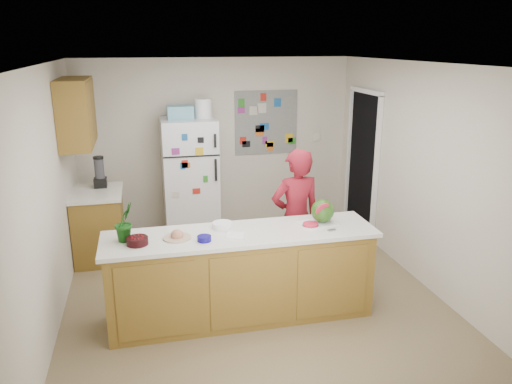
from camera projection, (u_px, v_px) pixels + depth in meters
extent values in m
cube|color=brown|center=(250.00, 292.00, 5.65)|extent=(4.00, 4.50, 0.02)
cube|color=beige|center=(217.00, 144.00, 7.39)|extent=(4.00, 0.02, 2.50)
cube|color=beige|center=(48.00, 198.00, 4.85)|extent=(0.02, 4.50, 2.50)
cube|color=beige|center=(420.00, 174.00, 5.72)|extent=(0.02, 4.50, 2.50)
cube|color=white|center=(249.00, 63.00, 4.92)|extent=(4.00, 4.50, 0.02)
cube|color=black|center=(363.00, 165.00, 7.14)|extent=(0.03, 0.85, 2.04)
cube|color=brown|center=(241.00, 277.00, 5.01)|extent=(2.60, 0.62, 0.88)
cube|color=silver|center=(241.00, 234.00, 4.88)|extent=(2.68, 0.70, 0.04)
cube|color=brown|center=(99.00, 226.00, 6.41)|extent=(0.60, 0.80, 0.86)
cube|color=silver|center=(96.00, 193.00, 6.28)|extent=(0.64, 0.84, 0.04)
cube|color=brown|center=(76.00, 113.00, 5.91)|extent=(0.35, 1.00, 0.80)
cube|color=silver|center=(190.00, 179.00, 7.06)|extent=(0.75, 0.70, 1.70)
cube|color=#5999B2|center=(180.00, 112.00, 6.76)|extent=(0.35, 0.28, 0.18)
cube|color=slate|center=(266.00, 123.00, 7.45)|extent=(0.95, 0.01, 0.95)
imported|color=maroon|center=(296.00, 219.00, 5.60)|extent=(0.62, 0.45, 1.61)
cylinder|color=black|center=(100.00, 173.00, 6.42)|extent=(0.12, 0.12, 0.38)
cube|color=white|center=(317.00, 223.00, 5.10)|extent=(0.42, 0.36, 0.01)
sphere|color=#1D510C|center=(323.00, 211.00, 5.09)|extent=(0.24, 0.24, 0.24)
cylinder|color=#BC1939|center=(310.00, 224.00, 5.03)|extent=(0.16, 0.16, 0.02)
cylinder|color=black|center=(137.00, 241.00, 4.57)|extent=(0.25, 0.25, 0.07)
cylinder|color=white|center=(222.00, 225.00, 4.98)|extent=(0.23, 0.23, 0.06)
cylinder|color=#0D0761|center=(204.00, 238.00, 4.66)|extent=(0.16, 0.16, 0.05)
cylinder|color=beige|center=(177.00, 238.00, 4.72)|extent=(0.27, 0.27, 0.02)
cube|color=silver|center=(236.00, 235.00, 4.77)|extent=(0.20, 0.19, 0.02)
cube|color=gray|center=(332.00, 230.00, 4.92)|extent=(0.09, 0.05, 0.01)
imported|color=#16490F|center=(124.00, 222.00, 4.63)|extent=(0.25, 0.26, 0.37)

